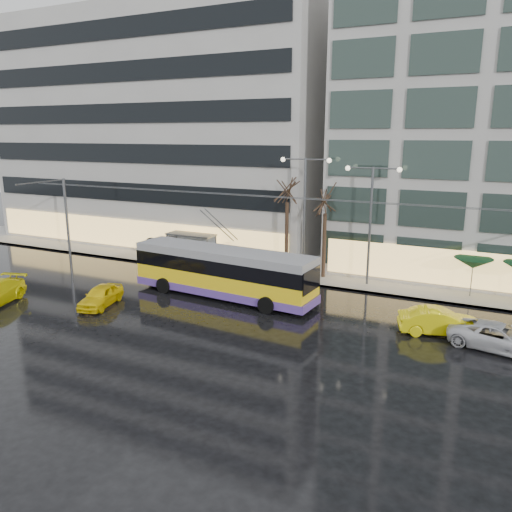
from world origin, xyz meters
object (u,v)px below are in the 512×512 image
Objects in this scene: trolleybus at (223,274)px; street_lamp_near at (305,201)px; taxi_a at (101,296)px; bus_shelter at (189,241)px.

street_lamp_near is at bearing 64.56° from trolleybus.
taxi_a is (-9.53, -11.87, -5.32)m from street_lamp_near.
trolleybus is 9.81m from bus_shelter.
street_lamp_near is 2.28× the size of taxi_a.
street_lamp_near is (10.38, 0.11, 4.03)m from bus_shelter.
trolleybus reaches higher than bus_shelter.
taxi_a is (-6.27, -5.03, -0.97)m from trolleybus.
trolleybus reaches higher than taxi_a.
street_lamp_near reaches higher than taxi_a.
bus_shelter is at bearing 136.68° from trolleybus.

